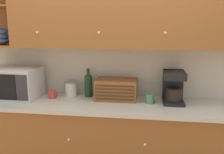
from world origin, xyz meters
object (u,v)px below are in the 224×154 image
coffee_maker (174,86)px  mug (52,94)px  microwave (14,83)px  wine_bottle (88,84)px  mug_blue_second (150,99)px  storage_canister (71,89)px  bread_box (116,89)px

coffee_maker → mug: bearing=-178.5°
microwave → wine_bottle: bearing=10.4°
coffee_maker → wine_bottle: bearing=175.0°
mug_blue_second → wine_bottle: bearing=167.4°
wine_bottle → coffee_maker: coffee_maker is taller
storage_canister → mug: bearing=-148.0°
microwave → storage_canister: bearing=13.4°
wine_bottle → mug_blue_second: (0.69, -0.15, -0.10)m
storage_canister → mug_blue_second: storage_canister is taller
mug_blue_second → coffee_maker: coffee_maker is taller
mug → coffee_maker: size_ratio=0.30×
wine_bottle → mug_blue_second: 0.71m
mug → bread_box: (0.71, 0.06, 0.06)m
bread_box → coffee_maker: size_ratio=1.32×
microwave → bread_box: size_ratio=1.22×
mug → storage_canister: (0.18, 0.11, 0.04)m
microwave → bread_box: bearing=4.5°
storage_canister → bread_box: 0.53m
microwave → mug_blue_second: microwave is taller
wine_bottle → coffee_maker: (0.92, -0.08, 0.03)m
storage_canister → coffee_maker: size_ratio=0.48×
microwave → wine_bottle: size_ratio=1.68×
microwave → coffee_maker: size_ratio=1.61×
mug → mug_blue_second: bearing=-2.0°
storage_canister → mug_blue_second: (0.89, -0.15, -0.03)m
microwave → mug: bearing=4.2°
mug → storage_canister: bearing=32.0°
storage_canister → wine_bottle: bearing=1.2°
microwave → bread_box: 1.13m
mug_blue_second → storage_canister: bearing=170.5°
mug_blue_second → microwave: bearing=179.8°
microwave → mug: microwave is taller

